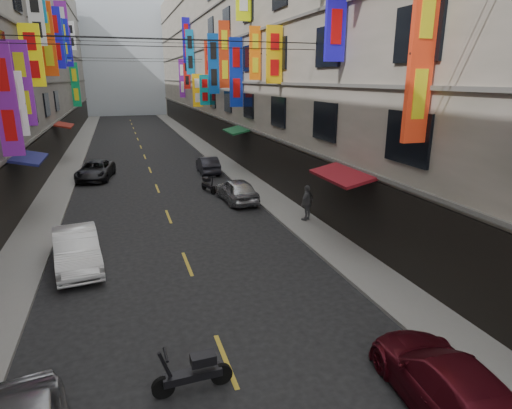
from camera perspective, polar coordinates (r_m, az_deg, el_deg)
sidewalk_left at (r=39.57m, az=-23.35°, el=5.49°), size 2.00×90.00×0.12m
sidewalk_right at (r=40.18m, az=-6.01°, el=6.89°), size 2.00×90.00×0.12m
building_row_right at (r=41.36m, az=2.25°, el=20.34°), size 10.14×90.00×19.00m
haze_block at (r=88.94m, az=-17.34°, el=18.54°), size 18.00×8.00×22.00m
shop_signage at (r=31.95m, az=-15.52°, el=20.34°), size 14.00×55.00×12.10m
street_awnings at (r=23.12m, az=-15.71°, el=6.71°), size 13.99×35.20×0.41m
overhead_cables at (r=26.97m, az=-14.29°, el=20.51°), size 14.00×38.04×1.24m
lane_markings at (r=36.48m, az=-14.31°, el=5.42°), size 0.12×80.20×0.01m
scooter_crossing at (r=10.21m, az=-8.28°, el=-21.34°), size 1.80×0.50×1.14m
scooter_far_right at (r=26.24m, az=-6.40°, el=2.62°), size 0.68×1.78×1.14m
car_left_mid at (r=16.96m, az=-22.81°, el=-5.50°), size 2.04×4.43×1.41m
car_left_far at (r=31.41m, az=-20.62°, el=4.29°), size 2.78×4.75×1.24m
car_right_near at (r=10.28m, az=24.33°, el=-21.13°), size 2.29×4.59×1.28m
car_right_mid at (r=23.98m, az=-2.60°, el=1.94°), size 1.82×4.02×1.34m
car_right_far at (r=31.60m, az=-6.44°, el=5.29°), size 1.41×3.74×1.22m
pedestrian_rfar at (r=20.52m, az=6.84°, el=0.24°), size 1.16×1.04×1.72m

